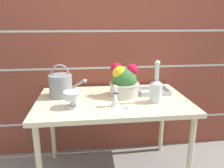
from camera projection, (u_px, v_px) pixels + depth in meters
The scene contains 9 objects.
brick_wall at pixel (107, 49), 2.19m from camera, with size 3.60×0.08×2.20m.
patio_table at pixel (113, 106), 1.86m from camera, with size 1.26×0.77×0.74m.
watering_can at pixel (61, 85), 1.87m from camera, with size 0.34×0.20×0.29m.
crystal_pedestal_bowl at pixel (73, 97), 1.64m from camera, with size 0.15×0.15×0.13m.
flower_planter at pixel (124, 81), 1.88m from camera, with size 0.26×0.26×0.29m.
glass_decanter at pixel (156, 89), 1.74m from camera, with size 0.10×0.10×0.34m.
figurine_vase at pixel (115, 98), 1.66m from camera, with size 0.07×0.07×0.17m.
wire_tray at pixel (154, 92), 1.98m from camera, with size 0.27×0.18×0.04m.
fallen_petal at pixel (126, 109), 1.63m from camera, with size 0.01×0.01×0.01m.
Camera 1 is at (-0.21, -1.72, 1.37)m, focal length 35.00 mm.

